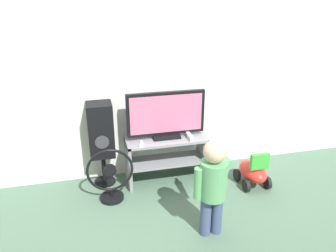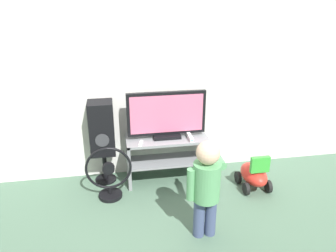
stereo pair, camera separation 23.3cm
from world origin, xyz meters
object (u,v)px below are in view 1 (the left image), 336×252
(television, at_px, (166,115))
(speaker_tower, at_px, (101,132))
(remote_primary, at_px, (141,144))
(child, at_px, (213,180))
(game_console, at_px, (190,137))
(floor_fan, at_px, (111,178))
(ride_on_toy, at_px, (253,171))

(television, xyz_separation_m, speaker_tower, (-0.74, 0.08, -0.16))
(television, bearing_deg, remote_primary, -155.74)
(child, bearing_deg, game_console, 85.30)
(game_console, height_order, speaker_tower, speaker_tower)
(speaker_tower, relative_size, floor_fan, 1.64)
(remote_primary, xyz_separation_m, floor_fan, (-0.37, -0.15, -0.29))
(floor_fan, bearing_deg, game_console, 10.72)
(child, xyz_separation_m, speaker_tower, (-0.92, 1.13, 0.09))
(ride_on_toy, bearing_deg, speaker_tower, 164.56)
(child, distance_m, floor_fan, 1.19)
(game_console, relative_size, remote_primary, 1.41)
(television, height_order, child, television)
(television, distance_m, ride_on_toy, 1.22)
(remote_primary, height_order, ride_on_toy, remote_primary)
(television, bearing_deg, floor_fan, -156.99)
(television, relative_size, ride_on_toy, 1.97)
(game_console, height_order, remote_primary, game_console)
(floor_fan, bearing_deg, child, -41.51)
(ride_on_toy, bearing_deg, remote_primary, 168.90)
(game_console, distance_m, child, 0.95)
(television, distance_m, child, 1.10)
(remote_primary, bearing_deg, television, 24.26)
(television, relative_size, floor_fan, 1.48)
(television, height_order, game_console, television)
(remote_primary, bearing_deg, game_console, 2.92)
(speaker_tower, bearing_deg, floor_fan, -81.95)
(game_console, relative_size, child, 0.20)
(speaker_tower, xyz_separation_m, floor_fan, (0.05, -0.37, -0.39))
(game_console, height_order, ride_on_toy, game_console)
(remote_primary, height_order, speaker_tower, speaker_tower)
(remote_primary, bearing_deg, child, -61.63)
(television, distance_m, remote_primary, 0.43)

